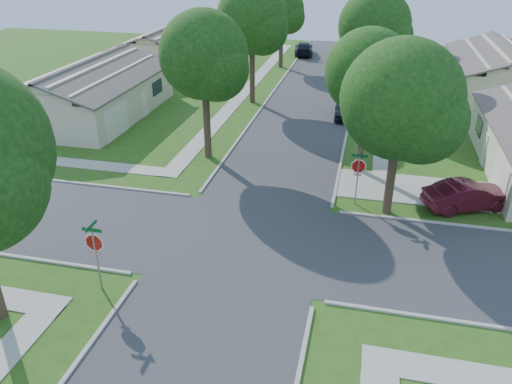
{
  "coord_description": "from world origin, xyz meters",
  "views": [
    {
      "loc": [
        4.84,
        -18.76,
        12.45
      ],
      "look_at": [
        0.07,
        1.82,
        1.6
      ],
      "focal_mm": 35.0,
      "sensor_mm": 36.0,
      "label": 1
    }
  ],
  "objects_px": {
    "tree_w_mid": "(253,22)",
    "car_curb_east": "(346,109)",
    "stop_sign_sw": "(95,245)",
    "house_nw_far": "(173,51)",
    "tree_ne_corner": "(402,105)",
    "tree_w_far": "(282,13)",
    "tree_e_mid": "(375,29)",
    "car_curb_west": "(304,48)",
    "tree_e_near": "(369,76)",
    "house_nw_near": "(92,96)",
    "tree_w_near": "(205,59)",
    "tree_e_far": "(377,11)",
    "stop_sign_ne": "(358,168)",
    "house_ne_far": "(500,75)",
    "car_driveway": "(468,196)"
  },
  "relations": [
    {
      "from": "tree_w_near",
      "to": "stop_sign_sw",
      "type": "bearing_deg",
      "value": -90.23
    },
    {
      "from": "tree_w_mid",
      "to": "car_curb_east",
      "type": "relative_size",
      "value": 2.37
    },
    {
      "from": "tree_e_near",
      "to": "house_nw_near",
      "type": "bearing_deg",
      "value": 163.89
    },
    {
      "from": "tree_e_near",
      "to": "tree_e_far",
      "type": "bearing_deg",
      "value": 90.0
    },
    {
      "from": "tree_e_mid",
      "to": "house_ne_far",
      "type": "xyz_separation_m",
      "value": [
        11.23,
        7.99,
        -4.74
      ]
    },
    {
      "from": "house_nw_far",
      "to": "tree_ne_corner",
      "type": "bearing_deg",
      "value": -51.19
    },
    {
      "from": "house_ne_far",
      "to": "stop_sign_ne",
      "type": "bearing_deg",
      "value": -114.93
    },
    {
      "from": "house_ne_far",
      "to": "car_driveway",
      "type": "bearing_deg",
      "value": -103.71
    },
    {
      "from": "tree_e_far",
      "to": "house_nw_near",
      "type": "distance_m",
      "value": 28.49
    },
    {
      "from": "tree_e_mid",
      "to": "car_curb_west",
      "type": "height_order",
      "value": "tree_e_mid"
    },
    {
      "from": "tree_e_near",
      "to": "tree_e_mid",
      "type": "xyz_separation_m",
      "value": [
        0.01,
        12.0,
        0.61
      ]
    },
    {
      "from": "tree_e_near",
      "to": "house_nw_near",
      "type": "relative_size",
      "value": 0.61
    },
    {
      "from": "tree_e_far",
      "to": "tree_w_far",
      "type": "relative_size",
      "value": 1.09
    },
    {
      "from": "stop_sign_ne",
      "to": "tree_e_mid",
      "type": "relative_size",
      "value": 0.32
    },
    {
      "from": "tree_w_far",
      "to": "car_curb_west",
      "type": "xyz_separation_m",
      "value": [
        1.45,
        6.76,
        -4.77
      ]
    },
    {
      "from": "stop_sign_sw",
      "to": "car_curb_east",
      "type": "height_order",
      "value": "stop_sign_sw"
    },
    {
      "from": "tree_ne_corner",
      "to": "house_nw_far",
      "type": "height_order",
      "value": "tree_ne_corner"
    },
    {
      "from": "house_nw_far",
      "to": "car_curb_east",
      "type": "relative_size",
      "value": 3.37
    },
    {
      "from": "tree_e_mid",
      "to": "car_curb_west",
      "type": "relative_size",
      "value": 1.83
    },
    {
      "from": "tree_e_far",
      "to": "house_nw_near",
      "type": "xyz_separation_m",
      "value": [
        -20.75,
        -19.01,
        -4.46
      ]
    },
    {
      "from": "tree_w_near",
      "to": "car_curb_west",
      "type": "bearing_deg",
      "value": 87.4
    },
    {
      "from": "tree_w_far",
      "to": "house_nw_near",
      "type": "xyz_separation_m",
      "value": [
        -11.34,
        -19.01,
        -3.99
      ]
    },
    {
      "from": "tree_e_near",
      "to": "tree_w_mid",
      "type": "bearing_deg",
      "value": 128.05
    },
    {
      "from": "stop_sign_sw",
      "to": "tree_w_mid",
      "type": "xyz_separation_m",
      "value": [
        0.06,
        25.71,
        4.46
      ]
    },
    {
      "from": "tree_w_far",
      "to": "tree_w_near",
      "type": "bearing_deg",
      "value": -89.99
    },
    {
      "from": "tree_e_mid",
      "to": "house_nw_far",
      "type": "height_order",
      "value": "tree_e_mid"
    },
    {
      "from": "tree_w_mid",
      "to": "car_curb_east",
      "type": "distance_m",
      "value": 10.01
    },
    {
      "from": "tree_e_mid",
      "to": "car_curb_west",
      "type": "xyz_separation_m",
      "value": [
        -7.96,
        19.76,
        -5.52
      ]
    },
    {
      "from": "tree_e_far",
      "to": "tree_w_far",
      "type": "bearing_deg",
      "value": -180.0
    },
    {
      "from": "car_curb_east",
      "to": "tree_e_near",
      "type": "bearing_deg",
      "value": -83.76
    },
    {
      "from": "stop_sign_sw",
      "to": "stop_sign_ne",
      "type": "height_order",
      "value": "same"
    },
    {
      "from": "tree_e_mid",
      "to": "tree_ne_corner",
      "type": "xyz_separation_m",
      "value": [
        1.6,
        -16.8,
        -0.66
      ]
    },
    {
      "from": "house_nw_far",
      "to": "tree_w_far",
      "type": "bearing_deg",
      "value": 10.05
    },
    {
      "from": "stop_sign_sw",
      "to": "tree_e_mid",
      "type": "height_order",
      "value": "tree_e_mid"
    },
    {
      "from": "stop_sign_sw",
      "to": "house_nw_far",
      "type": "bearing_deg",
      "value": 107.1
    },
    {
      "from": "tree_ne_corner",
      "to": "tree_w_near",
      "type": "bearing_deg",
      "value": 156.44
    },
    {
      "from": "house_nw_near",
      "to": "car_curb_west",
      "type": "distance_m",
      "value": 28.78
    },
    {
      "from": "tree_ne_corner",
      "to": "car_driveway",
      "type": "xyz_separation_m",
      "value": [
        3.9,
        1.29,
        -4.86
      ]
    },
    {
      "from": "car_curb_west",
      "to": "stop_sign_ne",
      "type": "bearing_deg",
      "value": 94.65
    },
    {
      "from": "tree_w_near",
      "to": "tree_ne_corner",
      "type": "height_order",
      "value": "tree_w_near"
    },
    {
      "from": "tree_e_mid",
      "to": "tree_w_near",
      "type": "relative_size",
      "value": 1.03
    },
    {
      "from": "stop_sign_ne",
      "to": "tree_w_near",
      "type": "bearing_deg",
      "value": 155.26
    },
    {
      "from": "tree_w_mid",
      "to": "car_curb_east",
      "type": "bearing_deg",
      "value": -16.1
    },
    {
      "from": "tree_w_near",
      "to": "car_driveway",
      "type": "bearing_deg",
      "value": -13.24
    },
    {
      "from": "house_nw_near",
      "to": "stop_sign_sw",
      "type": "bearing_deg",
      "value": -60.17
    },
    {
      "from": "tree_e_far",
      "to": "car_curb_west",
      "type": "height_order",
      "value": "tree_e_far"
    },
    {
      "from": "tree_e_mid",
      "to": "stop_sign_sw",
      "type": "bearing_deg",
      "value": -110.2
    },
    {
      "from": "stop_sign_ne",
      "to": "tree_e_mid",
      "type": "xyz_separation_m",
      "value": [
        0.06,
        16.31,
        4.22
      ]
    },
    {
      "from": "stop_sign_ne",
      "to": "house_nw_far",
      "type": "height_order",
      "value": "house_nw_far"
    },
    {
      "from": "tree_w_mid",
      "to": "tree_w_far",
      "type": "bearing_deg",
      "value": 90.05
    }
  ]
}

